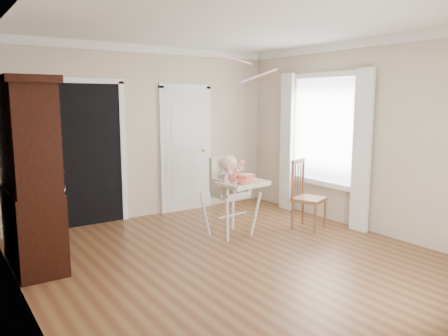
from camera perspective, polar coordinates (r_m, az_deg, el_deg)
floor at (r=5.22m, az=1.92°, el=-12.04°), size 5.00×5.00×0.00m
ceiling at (r=4.94m, az=2.09°, el=18.64°), size 5.00×5.00×0.00m
wall_back at (r=7.07m, az=-10.08°, el=4.59°), size 4.50×0.00×4.50m
wall_left at (r=4.02m, az=-24.91°, el=0.74°), size 0.00×5.00×5.00m
wall_right at (r=6.48m, az=18.33°, el=3.90°), size 0.00×5.00×5.00m
crown_molding at (r=4.93m, az=2.08°, el=17.95°), size 4.50×5.00×0.12m
doorway at (r=6.76m, az=-16.95°, el=2.10°), size 1.06×0.05×2.22m
closet_door at (r=7.39m, az=-4.97°, el=2.34°), size 0.96×0.09×2.13m
window_right at (r=6.95m, az=12.71°, el=3.92°), size 0.13×1.84×2.30m
high_chair at (r=5.97m, az=0.88°, el=-2.51°), size 0.70×0.84×1.11m
baby at (r=5.96m, az=0.72°, el=-0.83°), size 0.35×0.26×0.52m
cake at (r=5.73m, az=2.95°, el=-1.46°), size 0.28×0.28×0.13m
sippy_cup at (r=5.69m, az=0.19°, el=-1.41°), size 0.07×0.07×0.18m
china_cabinet at (r=5.28m, az=-24.04°, el=-0.69°), size 0.56×1.25×2.11m
dining_chair at (r=6.45m, az=10.80°, el=-3.74°), size 0.53×0.53×1.01m
streamer at (r=5.19m, az=0.96°, el=14.13°), size 0.41×0.31×0.15m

